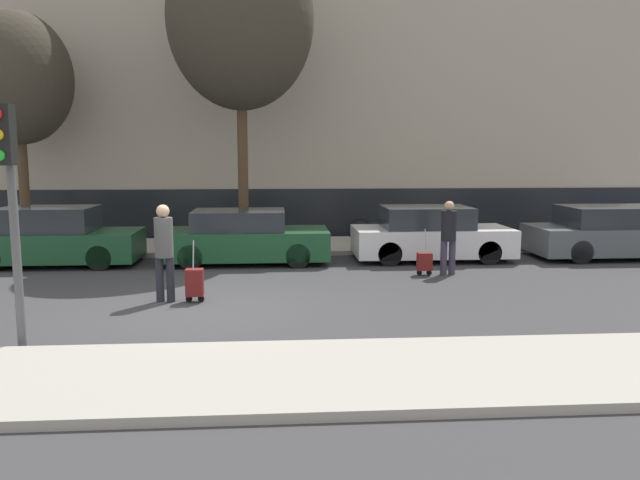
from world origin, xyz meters
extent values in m
plane|color=#38383A|center=(0.00, 0.00, 0.00)|extent=(80.00, 80.00, 0.00)
cube|color=#A39E93|center=(0.00, -3.75, 0.06)|extent=(28.00, 2.50, 0.12)
cube|color=#A39E93|center=(0.00, 7.00, 0.06)|extent=(28.00, 3.00, 0.12)
cube|color=#A89E8C|center=(0.00, 10.22, 5.39)|extent=(28.00, 2.05, 10.78)
cube|color=black|center=(0.00, 9.18, 0.80)|extent=(27.44, 0.06, 1.60)
cube|color=#194728|center=(-4.07, 4.58, 0.49)|extent=(4.05, 1.77, 0.70)
cube|color=#23282D|center=(-4.23, 4.58, 1.14)|extent=(2.23, 1.56, 0.60)
cylinder|color=black|center=(-2.81, 3.78, 0.30)|extent=(0.60, 0.18, 0.60)
cylinder|color=black|center=(-2.81, 5.37, 0.30)|extent=(0.60, 0.18, 0.60)
cylinder|color=black|center=(-5.32, 5.37, 0.30)|extent=(0.60, 0.18, 0.60)
cube|color=#194728|center=(0.60, 4.57, 0.49)|extent=(4.14, 1.83, 0.70)
cube|color=#23282D|center=(0.44, 4.57, 1.09)|extent=(2.27, 1.61, 0.49)
cylinder|color=black|center=(1.88, 3.74, 0.30)|extent=(0.60, 0.18, 0.60)
cylinder|color=black|center=(1.88, 5.40, 0.30)|extent=(0.60, 0.18, 0.60)
cylinder|color=black|center=(-0.68, 3.74, 0.30)|extent=(0.60, 0.18, 0.60)
cylinder|color=black|center=(-0.68, 5.40, 0.30)|extent=(0.60, 0.18, 0.60)
cube|color=silver|center=(5.39, 4.67, 0.49)|extent=(4.03, 1.80, 0.70)
cube|color=#23282D|center=(5.23, 4.67, 1.11)|extent=(2.21, 1.59, 0.54)
cylinder|color=black|center=(6.64, 3.86, 0.30)|extent=(0.60, 0.18, 0.60)
cylinder|color=black|center=(6.64, 5.48, 0.30)|extent=(0.60, 0.18, 0.60)
cylinder|color=black|center=(4.14, 3.86, 0.30)|extent=(0.60, 0.18, 0.60)
cylinder|color=black|center=(4.14, 5.48, 0.30)|extent=(0.60, 0.18, 0.60)
cube|color=#4C5156|center=(10.39, 4.66, 0.49)|extent=(4.59, 1.90, 0.70)
cube|color=#23282D|center=(10.20, 4.66, 1.10)|extent=(2.53, 1.68, 0.52)
cylinder|color=black|center=(8.96, 3.80, 0.30)|extent=(0.60, 0.18, 0.60)
cylinder|color=black|center=(8.96, 5.53, 0.30)|extent=(0.60, 0.18, 0.60)
cylinder|color=#23232D|center=(-0.61, 0.46, 0.42)|extent=(0.15, 0.15, 0.84)
cylinder|color=#23232D|center=(-0.81, 0.49, 0.42)|extent=(0.15, 0.15, 0.84)
cylinder|color=#4C4C4C|center=(-0.71, 0.47, 1.21)|extent=(0.34, 0.34, 0.73)
sphere|color=tan|center=(-0.71, 0.47, 1.70)|extent=(0.24, 0.24, 0.24)
cube|color=maroon|center=(-0.16, 0.41, 0.37)|extent=(0.32, 0.24, 0.50)
cylinder|color=black|center=(-0.27, 0.41, 0.06)|extent=(0.12, 0.03, 0.12)
cylinder|color=black|center=(-0.05, 0.41, 0.06)|extent=(0.12, 0.03, 0.12)
cylinder|color=gray|center=(-0.16, 0.34, 0.90)|extent=(0.02, 0.19, 0.53)
cylinder|color=#383347|center=(5.16, 2.66, 0.39)|extent=(0.15, 0.15, 0.78)
cylinder|color=#383347|center=(5.36, 2.68, 0.39)|extent=(0.15, 0.15, 0.78)
cylinder|color=black|center=(5.26, 2.67, 1.12)|extent=(0.34, 0.34, 0.68)
sphere|color=tan|center=(5.26, 2.67, 1.57)|extent=(0.22, 0.22, 0.22)
cube|color=maroon|center=(4.71, 2.63, 0.32)|extent=(0.32, 0.24, 0.40)
cylinder|color=black|center=(4.60, 2.63, 0.06)|extent=(0.12, 0.03, 0.12)
cylinder|color=black|center=(4.82, 2.63, 0.06)|extent=(0.12, 0.03, 0.12)
cylinder|color=gray|center=(4.71, 2.56, 0.79)|extent=(0.02, 0.19, 0.53)
cylinder|color=#515154|center=(-2.24, -2.25, 1.70)|extent=(0.12, 0.12, 3.39)
cube|color=black|center=(-2.24, -2.43, 2.99)|extent=(0.28, 0.24, 0.80)
torus|color=black|center=(4.91, 7.24, 0.48)|extent=(0.72, 0.06, 0.72)
torus|color=black|center=(3.86, 7.24, 0.48)|extent=(0.72, 0.06, 0.72)
cylinder|color=black|center=(4.38, 7.24, 0.68)|extent=(1.00, 0.05, 0.05)
cylinder|color=black|center=(4.19, 7.24, 0.88)|extent=(0.04, 0.04, 0.40)
cylinder|color=#4C3826|center=(0.47, 6.33, 2.31)|extent=(0.28, 0.28, 4.38)
ellipsoid|color=#383328|center=(0.47, 6.33, 6.30)|extent=(3.94, 3.94, 4.82)
cylinder|color=#4C3826|center=(-5.75, 7.21, 1.78)|extent=(0.28, 0.28, 3.32)
ellipsoid|color=#383328|center=(-5.75, 7.21, 4.81)|extent=(2.99, 2.99, 3.65)
camera|label=1|loc=(1.35, -11.06, 2.75)|focal=35.00mm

